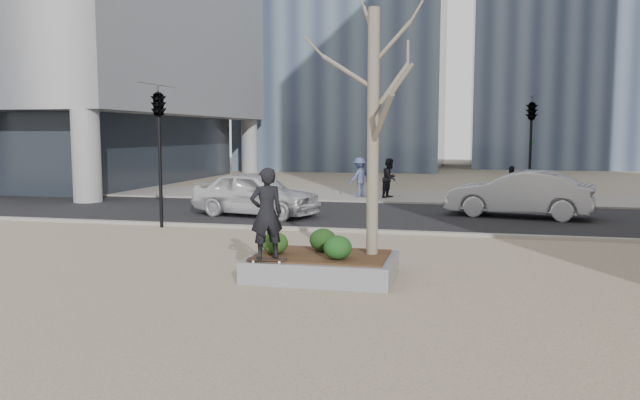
% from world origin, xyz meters
% --- Properties ---
extents(ground, '(120.00, 120.00, 0.00)m').
position_xyz_m(ground, '(0.00, 0.00, 0.00)').
color(ground, tan).
rests_on(ground, ground).
extents(street, '(60.00, 8.00, 0.02)m').
position_xyz_m(street, '(0.00, 10.00, 0.01)').
color(street, black).
rests_on(street, ground).
extents(far_sidewalk, '(60.00, 6.00, 0.02)m').
position_xyz_m(far_sidewalk, '(0.00, 17.00, 0.01)').
color(far_sidewalk, gray).
rests_on(far_sidewalk, ground).
extents(planter, '(3.00, 2.00, 0.45)m').
position_xyz_m(planter, '(1.00, 0.00, 0.23)').
color(planter, gray).
rests_on(planter, ground).
extents(planter_mulch, '(2.70, 1.70, 0.04)m').
position_xyz_m(planter_mulch, '(1.00, 0.00, 0.47)').
color(planter_mulch, '#382314').
rests_on(planter_mulch, planter).
extents(sycamore_tree, '(2.80, 2.80, 6.60)m').
position_xyz_m(sycamore_tree, '(2.00, 0.30, 3.79)').
color(sycamore_tree, gray).
rests_on(sycamore_tree, planter_mulch).
extents(shrub_left, '(0.55, 0.55, 0.47)m').
position_xyz_m(shrub_left, '(0.04, -0.20, 0.72)').
color(shrub_left, '#153812').
rests_on(shrub_left, planter_mulch).
extents(shrub_middle, '(0.57, 0.57, 0.49)m').
position_xyz_m(shrub_middle, '(0.95, 0.33, 0.73)').
color(shrub_middle, black).
rests_on(shrub_middle, planter_mulch).
extents(shrub_right, '(0.56, 0.56, 0.48)m').
position_xyz_m(shrub_right, '(1.42, -0.44, 0.73)').
color(shrub_right, '#143E16').
rests_on(shrub_right, planter_mulch).
extents(skateboard, '(0.80, 0.30, 0.08)m').
position_xyz_m(skateboard, '(0.08, -0.85, 0.49)').
color(skateboard, black).
rests_on(skateboard, planter).
extents(skateboarder, '(0.79, 0.72, 1.80)m').
position_xyz_m(skateboarder, '(0.08, -0.85, 1.43)').
color(skateboarder, black).
rests_on(skateboarder, skateboard).
extents(police_car, '(5.01, 2.93, 1.60)m').
position_xyz_m(police_car, '(-3.43, 8.80, 0.82)').
color(police_car, silver).
rests_on(police_car, street).
extents(car_silver, '(5.25, 2.70, 1.65)m').
position_xyz_m(car_silver, '(5.78, 10.63, 0.84)').
color(car_silver, gray).
rests_on(car_silver, street).
extents(pedestrian_a, '(0.95, 1.07, 1.81)m').
position_xyz_m(pedestrian_a, '(0.53, 16.21, 0.93)').
color(pedestrian_a, black).
rests_on(pedestrian_a, far_sidewalk).
extents(pedestrian_b, '(1.25, 1.36, 1.83)m').
position_xyz_m(pedestrian_b, '(-0.89, 16.32, 0.94)').
color(pedestrian_b, '#46527E').
rests_on(pedestrian_b, far_sidewalk).
extents(pedestrian_c, '(1.01, 0.67, 1.59)m').
position_xyz_m(pedestrian_c, '(5.82, 14.86, 0.82)').
color(pedestrian_c, black).
rests_on(pedestrian_c, far_sidewalk).
extents(traffic_light_near, '(0.60, 2.48, 4.50)m').
position_xyz_m(traffic_light_near, '(-5.50, 5.60, 2.25)').
color(traffic_light_near, black).
rests_on(traffic_light_near, ground).
extents(traffic_light_far, '(0.60, 2.48, 4.50)m').
position_xyz_m(traffic_light_far, '(6.50, 14.60, 2.25)').
color(traffic_light_far, black).
rests_on(traffic_light_far, ground).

